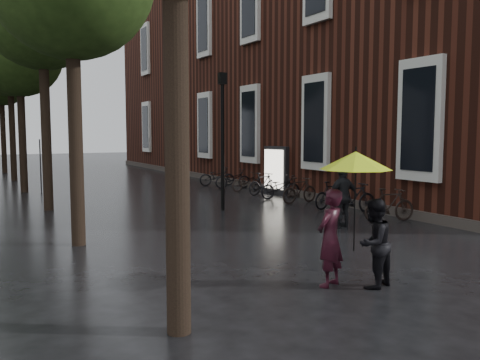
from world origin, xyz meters
TOP-DOWN VIEW (x-y plane):
  - ground at (0.00, 0.00)m, footprint 120.00×120.00m
  - brick_building at (10.47, 19.46)m, footprint 10.20×33.20m
  - street_trees at (-3.99, 15.91)m, footprint 4.33×34.03m
  - person_burgundy at (-0.96, 1.66)m, footprint 0.72×0.61m
  - person_black at (-0.36, 1.25)m, footprint 0.88×0.78m
  - lime_umbrella at (-0.59, 1.47)m, footprint 1.22×1.22m
  - pedestrian_walking at (2.75, 5.72)m, footprint 1.01×0.42m
  - parked_bicycles at (4.61, 11.78)m, footprint 1.95×12.34m
  - ad_lightbox at (5.30, 13.01)m, footprint 0.31×1.35m
  - lamp_post at (1.27, 10.12)m, footprint 0.24×0.24m
  - cycle_sign at (-3.39, 18.36)m, footprint 0.13×0.46m

SIDE VIEW (x-z plane):
  - ground at x=0.00m, z-range 0.00..0.00m
  - parked_bicycles at x=4.61m, z-range -0.04..0.99m
  - person_black at x=-0.36m, z-range 0.00..1.53m
  - person_burgundy at x=-0.96m, z-range 0.00..1.69m
  - pedestrian_walking at x=2.75m, z-range 0.00..1.71m
  - ad_lightbox at x=5.30m, z-range 0.00..2.04m
  - cycle_sign at x=-3.39m, z-range 0.41..2.97m
  - lime_umbrella at x=-0.59m, z-range 1.27..3.06m
  - lamp_post at x=1.27m, z-range 0.49..5.08m
  - brick_building at x=10.47m, z-range -0.01..11.99m
  - street_trees at x=-3.99m, z-range 1.88..10.79m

